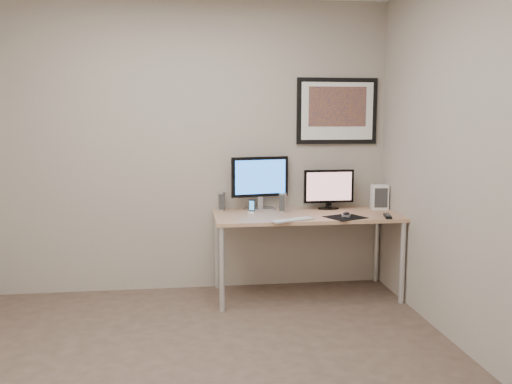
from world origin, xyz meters
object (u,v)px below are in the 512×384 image
Objects in this scene: phone_dock at (252,206)px; fan_unit at (380,197)px; monitor_large at (260,181)px; monitor_tv at (329,188)px; speaker_left at (222,201)px; keyboard at (293,220)px; speaker_right at (283,203)px; desk at (306,221)px; framed_art at (337,111)px.

fan_unit is at bearing 24.88° from phone_dock.
fan_unit is (1.09, -0.10, -0.16)m from monitor_large.
phone_dock is 1.18m from fan_unit.
speaker_left is (-0.97, 0.06, -0.11)m from monitor_tv.
monitor_tv is 3.89× the size of phone_dock.
speaker_left reaches higher than keyboard.
monitor_large is at bearing 79.38° from phone_dock.
desk is at bearing -11.24° from speaker_right.
keyboard is (0.29, -0.40, -0.05)m from phone_dock.
speaker_left is 0.30m from phone_dock.
fan_unit reaches higher than desk.
framed_art is at bearing 49.76° from monitor_tv.
phone_dock is at bearing -29.19° from speaker_left.
speaker_right reaches higher than keyboard.
fan_unit is at bearing -1.59° from speaker_left.
framed_art is 1.62× the size of monitor_tv.
speaker_left is 0.74× the size of fan_unit.
monitor_large is at bearing 168.07° from speaker_right.
monitor_tv is at bearing -0.53° from speaker_left.
monitor_tv is at bearing 30.67° from phone_dock.
keyboard is at bearing -130.43° from framed_art.
keyboard reaches higher than desk.
speaker_left is 0.55m from speaker_right.
speaker_left is at bearing -177.09° from framed_art.
monitor_tv is 0.69m from keyboard.
speaker_right is (0.53, -0.15, 0.00)m from speaker_left.
framed_art is 1.18m from phone_dock.
phone_dock is at bearing -173.16° from monitor_tv.
monitor_tv reaches higher than desk.
keyboard is at bearing -147.36° from fan_unit.
monitor_large is 0.39m from speaker_left.
speaker_left is at bearing 108.89° from keyboard.
speaker_left is at bearing 175.29° from monitor_tv.
desk is 3.46× the size of monitor_tv.
desk is at bearing 33.45° from keyboard.
monitor_tv is at bearing 40.14° from desk.
framed_art is 0.71m from monitor_tv.
desk is 0.35m from keyboard.
desk is at bearing 8.88° from phone_dock.
keyboard is at bearing -31.93° from phone_dock.
speaker_left is (-0.35, 0.02, -0.19)m from monitor_large.
monitor_tv reaches higher than keyboard.
desk is 0.27m from speaker_right.
framed_art is (0.35, 0.33, 0.96)m from desk.
speaker_right is 1.41× the size of phone_dock.
keyboard is at bearing -81.41° from monitor_large.
fan_unit reaches higher than keyboard.
monitor_tv reaches higher than fan_unit.
monitor_tv is at bearing -14.69° from monitor_large.
speaker_left is at bearing 170.46° from phone_dock.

